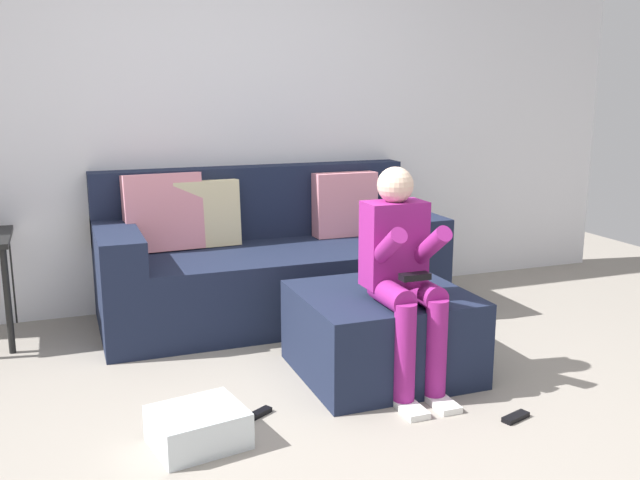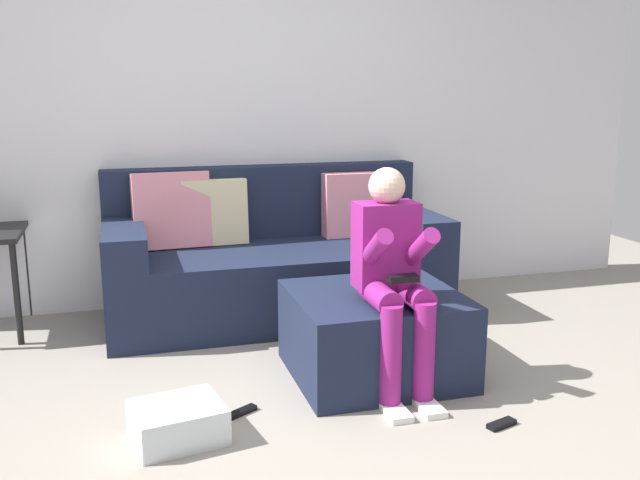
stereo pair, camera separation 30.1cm
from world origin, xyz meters
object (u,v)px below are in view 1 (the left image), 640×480
at_px(remote_near_ottoman, 516,417).
at_px(remote_by_storage_bin, 257,414).
at_px(couch_sectional, 266,263).
at_px(person_seated, 403,270).
at_px(storage_bin, 198,427).
at_px(ottoman, 381,332).

height_order(remote_near_ottoman, remote_by_storage_bin, same).
distance_m(couch_sectional, person_seated, 1.36).
bearing_deg(storage_bin, remote_near_ottoman, -11.44).
relative_size(ottoman, storage_bin, 2.28).
height_order(person_seated, remote_by_storage_bin, person_seated).
distance_m(person_seated, remote_near_ottoman, 0.83).
distance_m(person_seated, storage_bin, 1.18).
relative_size(remote_near_ottoman, remote_by_storage_bin, 0.93).
bearing_deg(remote_near_ottoman, ottoman, 97.82).
bearing_deg(remote_near_ottoman, couch_sectional, 91.09).
distance_m(remote_near_ottoman, remote_by_storage_bin, 1.14).
height_order(ottoman, storage_bin, ottoman).
relative_size(couch_sectional, person_seated, 1.95).
relative_size(couch_sectional, ottoman, 2.52).
bearing_deg(person_seated, remote_near_ottoman, -57.04).
distance_m(storage_bin, remote_by_storage_bin, 0.34).
xyz_separation_m(ottoman, remote_by_storage_bin, (-0.73, -0.26, -0.20)).
height_order(storage_bin, remote_near_ottoman, storage_bin).
bearing_deg(couch_sectional, ottoman, -75.61).
distance_m(couch_sectional, remote_by_storage_bin, 1.48).
distance_m(couch_sectional, ottoman, 1.15).
bearing_deg(couch_sectional, storage_bin, -115.82).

